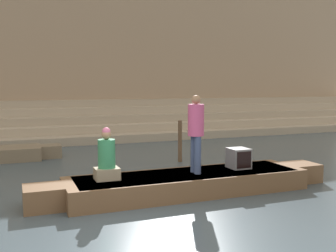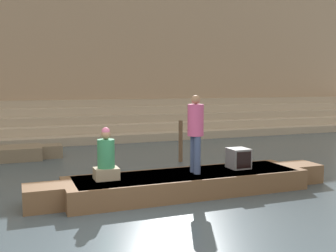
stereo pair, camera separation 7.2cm
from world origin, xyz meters
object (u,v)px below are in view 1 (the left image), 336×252
at_px(person_standing, 196,129).
at_px(mooring_post, 180,141).
at_px(person_rowing, 107,159).
at_px(tv_set, 239,158).
at_px(rowboat_main, 188,182).

relative_size(person_standing, mooring_post, 1.33).
distance_m(person_rowing, tv_set, 3.03).
bearing_deg(person_rowing, mooring_post, 55.83).
xyz_separation_m(person_standing, mooring_post, (1.06, 3.32, -0.76)).
height_order(person_standing, tv_set, person_standing).
xyz_separation_m(person_standing, person_rowing, (-1.90, 0.11, -0.54)).
height_order(rowboat_main, mooring_post, mooring_post).
height_order(person_rowing, tv_set, person_rowing).
bearing_deg(person_rowing, person_standing, 5.08).
relative_size(person_rowing, mooring_post, 0.83).
xyz_separation_m(person_rowing, tv_set, (3.02, -0.02, -0.19)).
xyz_separation_m(person_rowing, mooring_post, (2.96, 3.21, -0.22)).
height_order(rowboat_main, person_rowing, person_rowing).
bearing_deg(person_standing, rowboat_main, 170.11).
relative_size(rowboat_main, person_standing, 4.01).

